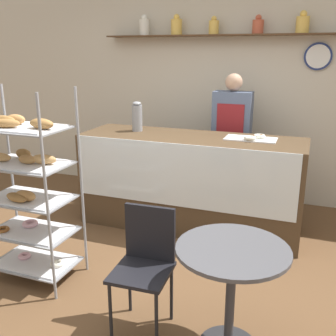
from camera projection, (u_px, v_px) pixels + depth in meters
The scene contains 9 objects.
ground_plane at pixel (153, 273), 3.45m from camera, with size 14.00×14.00×0.00m, color brown.
back_wall at pixel (218, 92), 5.02m from camera, with size 10.00×0.30×2.70m.
display_counter at pixel (190, 182), 4.26m from camera, with size 2.36×0.74×1.01m.
pastry_rack at pixel (27, 187), 3.18m from camera, with size 0.74×0.48×1.61m.
person_worker at pixel (231, 138), 4.63m from camera, with size 0.44×0.23×1.63m.
cafe_table at pixel (231, 274), 2.43m from camera, with size 0.70×0.70×0.73m.
cafe_chair at pixel (146, 256), 2.69m from camera, with size 0.40×0.40×0.86m.
coffee_carafe at pixel (137, 117), 4.35m from camera, with size 0.11×0.11×0.33m.
donut_tray_counter at pixel (253, 138), 3.96m from camera, with size 0.51×0.28×0.05m.
Camera 1 is at (1.18, -2.80, 1.88)m, focal length 42.00 mm.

